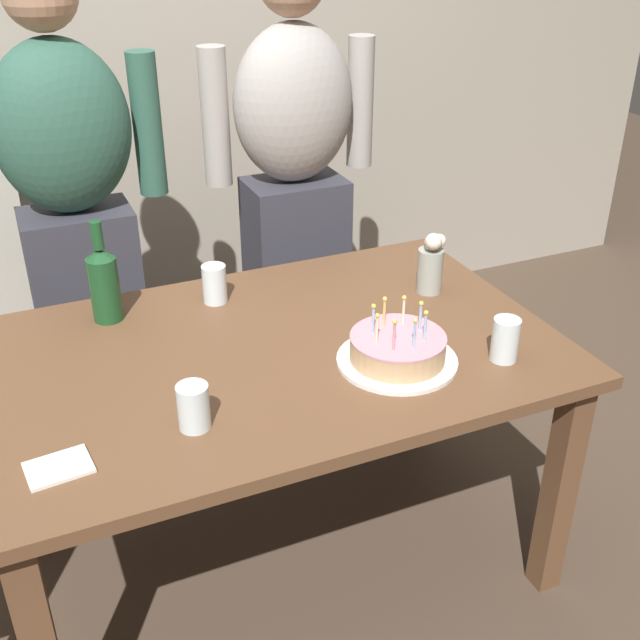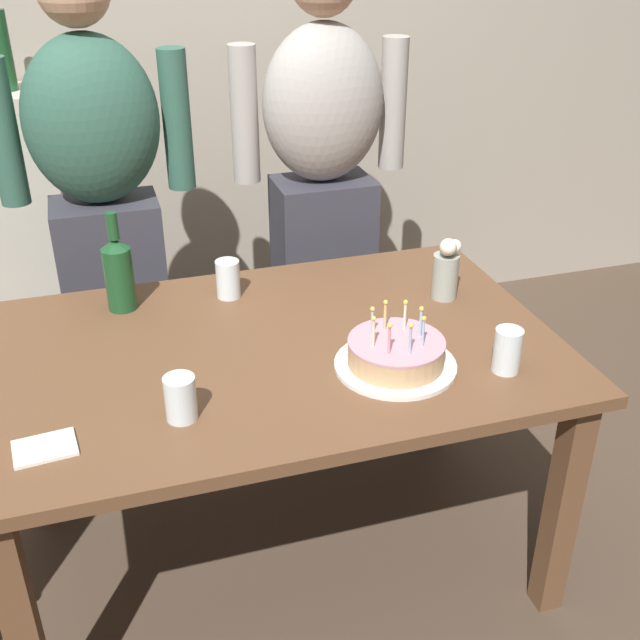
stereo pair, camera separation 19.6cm
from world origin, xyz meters
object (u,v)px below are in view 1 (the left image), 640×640
Objects in this scene: birthday_cake at (397,350)px; water_glass_side at (214,284)px; wine_bottle at (104,282)px; water_glass_far at (193,407)px; person_man_bearded at (77,225)px; water_glass_near at (505,340)px; person_woman_cardigan at (295,193)px; napkin_stack at (59,468)px; flower_vase at (431,261)px.

birthday_cake is 2.72× the size of water_glass_side.
water_glass_side is 0.39× the size of wine_bottle.
wine_bottle is at bearing 139.81° from birthday_cake.
person_man_bearded reaches higher than water_glass_far.
wine_bottle is at bearing 144.80° from water_glass_near.
napkin_stack is at bearing 47.33° from person_woman_cardigan.
person_man_bearded is at bearing 78.67° from napkin_stack.
wine_bottle reaches higher than flower_vase.
water_glass_side is at bearing 133.68° from water_glass_near.
water_glass_side is 0.07× the size of person_man_bearded.
water_glass_side is (0.22, 0.57, 0.00)m from water_glass_far.
flower_vase is 1.11m from person_man_bearded.
water_glass_far is 1.19m from person_woman_cardigan.
person_woman_cardigan reaches higher than wine_bottle.
water_glass_far is 0.82× the size of napkin_stack.
water_glass_near reaches higher than water_glass_side.
person_woman_cardigan is (0.74, 0.00, 0.00)m from person_man_bearded.
flower_vase reaches higher than water_glass_far.
wine_bottle is 0.17× the size of person_man_bearded.
water_glass_side is at bearing 126.37° from person_man_bearded.
water_glass_side is at bearing 49.02° from napkin_stack.
napkin_stack is (-0.21, -0.62, -0.11)m from wine_bottle.
napkin_stack is at bearing -174.45° from water_glass_far.
person_man_bearded reaches higher than water_glass_near.
birthday_cake reaches higher than napkin_stack.
flower_vase is at bearing 19.75° from napkin_stack.
wine_bottle reaches higher than napkin_stack.
water_glass_side is at bearing 45.11° from person_woman_cardigan.
wine_bottle reaches higher than birthday_cake.
person_woman_cardigan is at bearing 29.29° from wine_bottle.
birthday_cake is 2.68× the size of water_glass_near.
water_glass_near is (0.26, -0.09, 0.02)m from birthday_cake.
person_man_bearded is at bearing 95.34° from water_glass_far.
flower_vase is at bearing 145.94° from person_man_bearded.
person_man_bearded is (-0.89, 1.03, 0.08)m from water_glass_near.
water_glass_near is at bearing -35.20° from wine_bottle.
flower_vase is at bearing 106.12° from person_woman_cardigan.
water_glass_far is at bearing -173.95° from birthday_cake.
water_glass_far is (-0.80, 0.04, -0.00)m from water_glass_near.
water_glass_far is 0.91m from flower_vase.
napkin_stack is 0.08× the size of person_man_bearded.
wine_bottle is 0.41m from person_man_bearded.
person_man_bearded is (-0.09, 1.00, 0.08)m from water_glass_far.
birthday_cake is at bearing 159.94° from water_glass_near.
wine_bottle is 0.93m from flower_vase.
person_woman_cardigan reaches higher than water_glass_near.
person_woman_cardigan is at bearing 47.33° from napkin_stack.
water_glass_side is (-0.32, 0.51, 0.02)m from birthday_cake.
water_glass_near is 0.40× the size of wine_bottle.
birthday_cake is at bearing -57.85° from water_glass_side.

